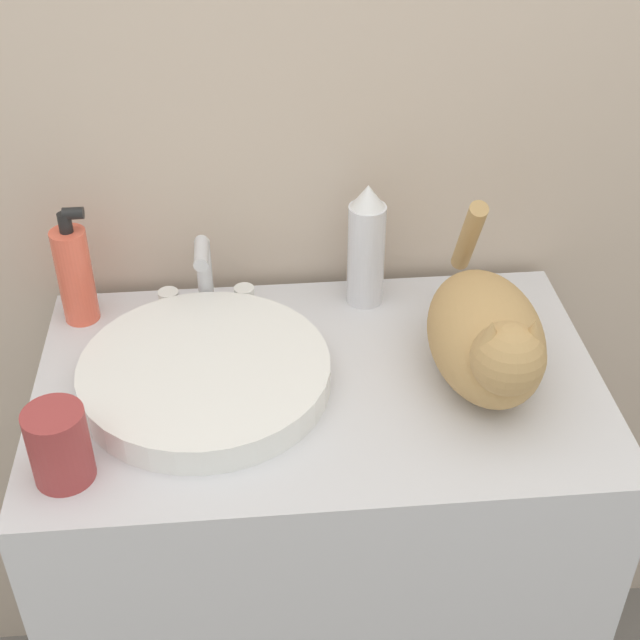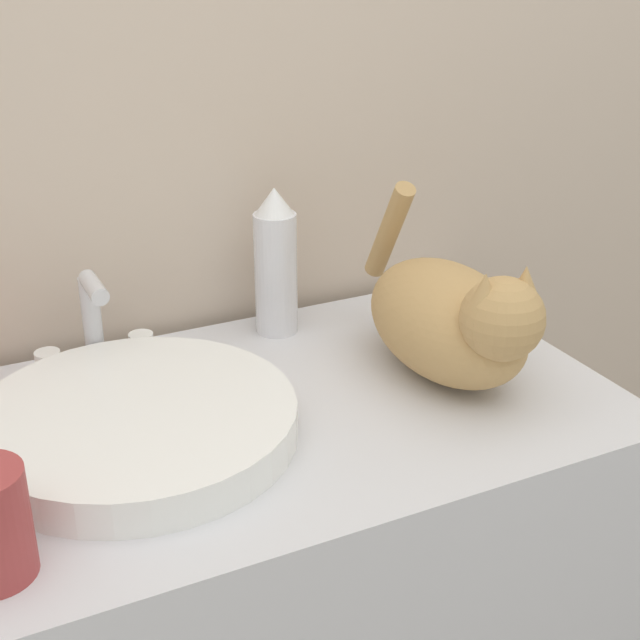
{
  "view_description": "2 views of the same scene",
  "coord_description": "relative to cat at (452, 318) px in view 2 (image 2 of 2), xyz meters",
  "views": [
    {
      "loc": [
        -0.09,
        -0.73,
        1.74
      ],
      "look_at": [
        -0.0,
        0.21,
        1.05
      ],
      "focal_mm": 50.0,
      "sensor_mm": 36.0,
      "label": 1
    },
    {
      "loc": [
        -0.35,
        -0.59,
        1.45
      ],
      "look_at": [
        0.04,
        0.21,
        1.04
      ],
      "focal_mm": 50.0,
      "sensor_mm": 36.0,
      "label": 2
    }
  ],
  "objects": [
    {
      "name": "wall_back",
      "position": [
        -0.23,
        0.32,
        0.25
      ],
      "size": [
        6.0,
        0.05,
        2.5
      ],
      "color": "#C6B29E",
      "rests_on": "ground_plane"
    },
    {
      "name": "sink_basin",
      "position": [
        -0.39,
        0.02,
        -0.06
      ],
      "size": [
        0.35,
        0.35,
        0.04
      ],
      "color": "white",
      "rests_on": "vanity_cabinet"
    },
    {
      "name": "faucet",
      "position": [
        -0.39,
        0.21,
        -0.02
      ],
      "size": [
        0.15,
        0.09,
        0.13
      ],
      "color": "silver",
      "rests_on": "vanity_cabinet"
    },
    {
      "name": "cat",
      "position": [
        0.0,
        0.0,
        0.0
      ],
      "size": [
        0.17,
        0.37,
        0.22
      ],
      "rotation": [
        0.0,
        0.0,
        -1.61
      ],
      "color": "tan",
      "rests_on": "vanity_cabinet"
    },
    {
      "name": "spray_bottle",
      "position": [
        -0.14,
        0.22,
        0.02
      ],
      "size": [
        0.06,
        0.06,
        0.21
      ],
      "color": "silver",
      "rests_on": "vanity_cabinet"
    }
  ]
}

